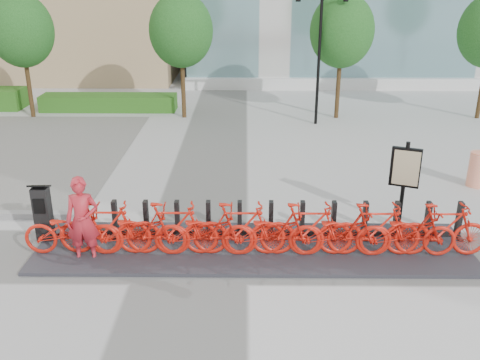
{
  "coord_description": "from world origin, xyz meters",
  "views": [
    {
      "loc": [
        1.13,
        -10.29,
        5.79
      ],
      "look_at": [
        1.0,
        1.5,
        1.2
      ],
      "focal_mm": 40.0,
      "sensor_mm": 36.0,
      "label": 1
    }
  ],
  "objects_px": {
    "construction_barrel": "(478,169)",
    "bike_0": "(72,231)",
    "map_sign": "(405,171)",
    "kiosk": "(43,212)",
    "worker_red": "(83,220)"
  },
  "relations": [
    {
      "from": "construction_barrel",
      "to": "bike_0",
      "type": "bearing_deg",
      "value": -157.87
    },
    {
      "from": "bike_0",
      "to": "construction_barrel",
      "type": "bearing_deg",
      "value": -67.87
    },
    {
      "from": "bike_0",
      "to": "map_sign",
      "type": "distance_m",
      "value": 7.73
    },
    {
      "from": "kiosk",
      "to": "construction_barrel",
      "type": "height_order",
      "value": "kiosk"
    },
    {
      "from": "worker_red",
      "to": "map_sign",
      "type": "bearing_deg",
      "value": 10.09
    },
    {
      "from": "map_sign",
      "to": "kiosk",
      "type": "bearing_deg",
      "value": -151.82
    },
    {
      "from": "kiosk",
      "to": "map_sign",
      "type": "bearing_deg",
      "value": 5.41
    },
    {
      "from": "bike_0",
      "to": "kiosk",
      "type": "relative_size",
      "value": 1.5
    },
    {
      "from": "kiosk",
      "to": "worker_red",
      "type": "distance_m",
      "value": 1.46
    },
    {
      "from": "worker_red",
      "to": "map_sign",
      "type": "distance_m",
      "value": 7.43
    },
    {
      "from": "bike_0",
      "to": "worker_red",
      "type": "relative_size",
      "value": 1.08
    },
    {
      "from": "bike_0",
      "to": "map_sign",
      "type": "height_order",
      "value": "map_sign"
    },
    {
      "from": "kiosk",
      "to": "map_sign",
      "type": "relative_size",
      "value": 0.65
    },
    {
      "from": "worker_red",
      "to": "map_sign",
      "type": "xyz_separation_m",
      "value": [
        7.19,
        1.82,
        0.45
      ]
    },
    {
      "from": "bike_0",
      "to": "construction_barrel",
      "type": "distance_m",
      "value": 11.24
    }
  ]
}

